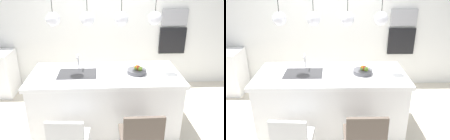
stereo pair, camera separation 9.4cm
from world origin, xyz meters
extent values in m
plane|color=beige|center=(0.00, 0.00, 0.00)|extent=(6.60, 6.60, 0.00)
cube|color=white|center=(0.00, 1.65, 1.30)|extent=(6.00, 0.10, 2.60)
cube|color=white|center=(0.00, 0.00, 0.45)|extent=(2.13, 0.88, 0.90)
cube|color=white|center=(0.00, 0.00, 0.93)|extent=(2.19, 0.94, 0.06)
cube|color=#2D2D30|center=(-0.41, 0.00, 0.95)|extent=(0.56, 0.40, 0.02)
cylinder|color=silver|center=(-0.41, 0.24, 1.07)|extent=(0.02, 0.02, 0.22)
cylinder|color=silver|center=(-0.41, 0.16, 1.17)|extent=(0.02, 0.16, 0.02)
cylinder|color=#4C4C51|center=(0.46, -0.02, 0.99)|extent=(0.29, 0.29, 0.06)
sphere|color=olive|center=(0.46, -0.03, 1.04)|extent=(0.07, 0.07, 0.07)
sphere|color=#B22D1E|center=(0.48, -0.03, 1.04)|extent=(0.08, 0.08, 0.08)
sphere|color=olive|center=(0.50, -0.06, 1.04)|extent=(0.07, 0.07, 0.07)
sphere|color=orange|center=(0.46, -0.02, 1.04)|extent=(0.08, 0.08, 0.08)
cube|color=#9E9EA3|center=(1.48, 1.58, 1.51)|extent=(0.54, 0.08, 0.34)
cube|color=black|center=(1.48, 1.58, 1.01)|extent=(0.56, 0.08, 0.56)
cube|color=silver|center=(-0.44, -0.83, 0.45)|extent=(0.47, 0.46, 0.06)
cube|color=silver|center=(-0.46, -1.02, 0.66)|extent=(0.42, 0.07, 0.37)
cube|color=brown|center=(0.39, -0.83, 0.47)|extent=(0.48, 0.47, 0.06)
cube|color=brown|center=(0.39, -1.05, 0.70)|extent=(0.45, 0.04, 0.40)
sphere|color=silver|center=(-0.68, 0.00, 1.75)|extent=(0.19, 0.19, 0.19)
sphere|color=silver|center=(-0.23, 0.00, 1.75)|extent=(0.19, 0.19, 0.19)
sphere|color=silver|center=(0.23, 0.00, 1.75)|extent=(0.19, 0.19, 0.19)
sphere|color=silver|center=(0.68, 0.00, 1.75)|extent=(0.19, 0.19, 0.19)
camera|label=1|loc=(-0.05, -2.97, 2.24)|focal=35.35mm
camera|label=2|loc=(0.04, -2.97, 2.24)|focal=35.35mm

